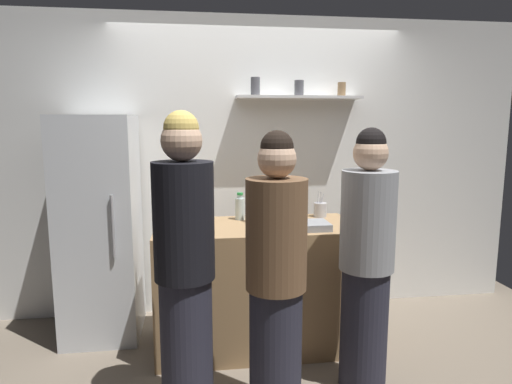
{
  "coord_description": "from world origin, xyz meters",
  "views": [
    {
      "loc": [
        -0.56,
        -2.71,
        1.7
      ],
      "look_at": [
        -0.12,
        0.5,
        1.19
      ],
      "focal_mm": 31.3,
      "sensor_mm": 36.0,
      "label": 1
    }
  ],
  "objects_px": {
    "baking_pan": "(305,226)",
    "person_grey_hoodie": "(366,263)",
    "utensil_holder": "(320,210)",
    "refrigerator": "(100,228)",
    "wine_bottle_pale_glass": "(161,213)",
    "person_blonde": "(185,269)",
    "person_brown_jacket": "(276,281)",
    "water_bottle_plastic": "(240,208)",
    "wine_bottle_dark_glass": "(255,208)",
    "wine_bottle_amber_glass": "(182,206)"
  },
  "relations": [
    {
      "from": "person_grey_hoodie",
      "to": "person_brown_jacket",
      "type": "xyz_separation_m",
      "value": [
        -0.62,
        -0.24,
        -0.01
      ]
    },
    {
      "from": "water_bottle_plastic",
      "to": "person_grey_hoodie",
      "type": "bearing_deg",
      "value": -49.82
    },
    {
      "from": "water_bottle_plastic",
      "to": "person_grey_hoodie",
      "type": "height_order",
      "value": "person_grey_hoodie"
    },
    {
      "from": "refrigerator",
      "to": "wine_bottle_pale_glass",
      "type": "relative_size",
      "value": 5.46
    },
    {
      "from": "baking_pan",
      "to": "person_grey_hoodie",
      "type": "height_order",
      "value": "person_grey_hoodie"
    },
    {
      "from": "refrigerator",
      "to": "wine_bottle_pale_glass",
      "type": "height_order",
      "value": "refrigerator"
    },
    {
      "from": "person_blonde",
      "to": "person_brown_jacket",
      "type": "relative_size",
      "value": 1.06
    },
    {
      "from": "baking_pan",
      "to": "wine_bottle_dark_glass",
      "type": "height_order",
      "value": "wine_bottle_dark_glass"
    },
    {
      "from": "wine_bottle_dark_glass",
      "to": "refrigerator",
      "type": "bearing_deg",
      "value": 167.83
    },
    {
      "from": "wine_bottle_amber_glass",
      "to": "wine_bottle_pale_glass",
      "type": "height_order",
      "value": "wine_bottle_pale_glass"
    },
    {
      "from": "baking_pan",
      "to": "water_bottle_plastic",
      "type": "bearing_deg",
      "value": 138.63
    },
    {
      "from": "wine_bottle_amber_glass",
      "to": "person_blonde",
      "type": "xyz_separation_m",
      "value": [
        0.04,
        -1.02,
        -0.17
      ]
    },
    {
      "from": "utensil_holder",
      "to": "person_brown_jacket",
      "type": "height_order",
      "value": "person_brown_jacket"
    },
    {
      "from": "baking_pan",
      "to": "person_blonde",
      "type": "relative_size",
      "value": 0.19
    },
    {
      "from": "utensil_holder",
      "to": "person_brown_jacket",
      "type": "distance_m",
      "value": 1.24
    },
    {
      "from": "baking_pan",
      "to": "utensil_holder",
      "type": "bearing_deg",
      "value": 60.42
    },
    {
      "from": "wine_bottle_dark_glass",
      "to": "person_brown_jacket",
      "type": "relative_size",
      "value": 0.17
    },
    {
      "from": "utensil_holder",
      "to": "person_blonde",
      "type": "distance_m",
      "value": 1.46
    },
    {
      "from": "wine_bottle_dark_glass",
      "to": "person_grey_hoodie",
      "type": "xyz_separation_m",
      "value": [
        0.61,
        -0.72,
        -0.22
      ]
    },
    {
      "from": "utensil_holder",
      "to": "wine_bottle_pale_glass",
      "type": "height_order",
      "value": "wine_bottle_pale_glass"
    },
    {
      "from": "wine_bottle_pale_glass",
      "to": "water_bottle_plastic",
      "type": "height_order",
      "value": "wine_bottle_pale_glass"
    },
    {
      "from": "wine_bottle_dark_glass",
      "to": "wine_bottle_amber_glass",
      "type": "height_order",
      "value": "wine_bottle_amber_glass"
    },
    {
      "from": "wine_bottle_amber_glass",
      "to": "person_blonde",
      "type": "bearing_deg",
      "value": -88.03
    },
    {
      "from": "refrigerator",
      "to": "baking_pan",
      "type": "bearing_deg",
      "value": -18.77
    },
    {
      "from": "wine_bottle_dark_glass",
      "to": "wine_bottle_pale_glass",
      "type": "bearing_deg",
      "value": -169.16
    },
    {
      "from": "baking_pan",
      "to": "wine_bottle_dark_glass",
      "type": "bearing_deg",
      "value": 141.56
    },
    {
      "from": "utensil_holder",
      "to": "person_grey_hoodie",
      "type": "relative_size",
      "value": 0.13
    },
    {
      "from": "baking_pan",
      "to": "person_blonde",
      "type": "xyz_separation_m",
      "value": [
        -0.84,
        -0.6,
        -0.08
      ]
    },
    {
      "from": "baking_pan",
      "to": "person_brown_jacket",
      "type": "bearing_deg",
      "value": -115.79
    },
    {
      "from": "utensil_holder",
      "to": "refrigerator",
      "type": "bearing_deg",
      "value": 175.95
    },
    {
      "from": "baking_pan",
      "to": "water_bottle_plastic",
      "type": "xyz_separation_m",
      "value": [
        -0.43,
        0.38,
        0.07
      ]
    },
    {
      "from": "utensil_holder",
      "to": "water_bottle_plastic",
      "type": "xyz_separation_m",
      "value": [
        -0.65,
        -0.02,
        0.03
      ]
    },
    {
      "from": "wine_bottle_dark_glass",
      "to": "wine_bottle_amber_glass",
      "type": "relative_size",
      "value": 0.97
    },
    {
      "from": "baking_pan",
      "to": "person_grey_hoodie",
      "type": "bearing_deg",
      "value": -58.72
    },
    {
      "from": "baking_pan",
      "to": "wine_bottle_dark_glass",
      "type": "xyz_separation_m",
      "value": [
        -0.33,
        0.26,
        0.08
      ]
    },
    {
      "from": "baking_pan",
      "to": "water_bottle_plastic",
      "type": "distance_m",
      "value": 0.58
    },
    {
      "from": "utensil_holder",
      "to": "wine_bottle_amber_glass",
      "type": "height_order",
      "value": "wine_bottle_amber_glass"
    },
    {
      "from": "wine_bottle_amber_glass",
      "to": "person_blonde",
      "type": "relative_size",
      "value": 0.17
    },
    {
      "from": "person_blonde",
      "to": "refrigerator",
      "type": "bearing_deg",
      "value": 114.54
    },
    {
      "from": "wine_bottle_pale_glass",
      "to": "person_grey_hoodie",
      "type": "relative_size",
      "value": 0.19
    },
    {
      "from": "wine_bottle_pale_glass",
      "to": "person_grey_hoodie",
      "type": "height_order",
      "value": "person_grey_hoodie"
    },
    {
      "from": "wine_bottle_dark_glass",
      "to": "person_grey_hoodie",
      "type": "bearing_deg",
      "value": -49.92
    },
    {
      "from": "baking_pan",
      "to": "refrigerator",
      "type": "bearing_deg",
      "value": 161.23
    },
    {
      "from": "baking_pan",
      "to": "person_brown_jacket",
      "type": "xyz_separation_m",
      "value": [
        -0.34,
        -0.7,
        -0.15
      ]
    },
    {
      "from": "wine_bottle_pale_glass",
      "to": "water_bottle_plastic",
      "type": "relative_size",
      "value": 1.5
    },
    {
      "from": "baking_pan",
      "to": "water_bottle_plastic",
      "type": "relative_size",
      "value": 1.59
    },
    {
      "from": "wine_bottle_dark_glass",
      "to": "wine_bottle_amber_glass",
      "type": "xyz_separation_m",
      "value": [
        -0.55,
        0.16,
        0.0
      ]
    },
    {
      "from": "person_brown_jacket",
      "to": "wine_bottle_pale_glass",
      "type": "bearing_deg",
      "value": -163.01
    },
    {
      "from": "water_bottle_plastic",
      "to": "person_blonde",
      "type": "relative_size",
      "value": 0.12
    },
    {
      "from": "wine_bottle_amber_glass",
      "to": "person_brown_jacket",
      "type": "distance_m",
      "value": 1.27
    }
  ]
}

